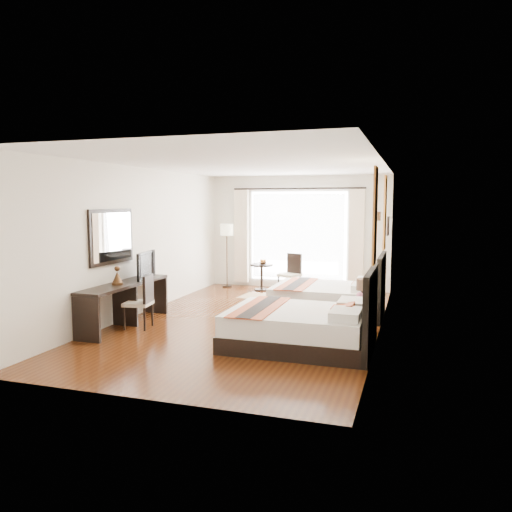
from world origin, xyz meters
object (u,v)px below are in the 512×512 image
(vase, at_px, (360,301))
(desk_chair, at_px, (139,312))
(fruit_bowl, at_px, (263,263))
(window_chair, at_px, (290,281))
(floor_lamp, at_px, (227,234))
(nightstand, at_px, (362,319))
(bed_near, at_px, (304,326))
(side_table, at_px, (262,277))
(television, at_px, (142,265))
(bed_far, at_px, (331,298))
(table_lamp, at_px, (364,286))
(console_desk, at_px, (125,304))

(vase, xyz_separation_m, desk_chair, (-3.62, -0.66, -0.29))
(fruit_bowl, bearing_deg, window_chair, -13.82)
(floor_lamp, bearing_deg, nightstand, -43.88)
(nightstand, xyz_separation_m, fruit_bowl, (-2.73, 3.41, 0.44))
(fruit_bowl, bearing_deg, bed_near, -65.90)
(side_table, bearing_deg, television, -108.61)
(bed_near, bearing_deg, nightstand, 54.10)
(bed_far, bearing_deg, table_lamp, -59.50)
(vase, height_order, desk_chair, desk_chair)
(bed_far, distance_m, table_lamp, 1.52)
(bed_far, xyz_separation_m, television, (-3.23, -1.50, 0.70))
(television, xyz_separation_m, side_table, (1.20, 3.56, -0.68))
(table_lamp, bearing_deg, desk_chair, -166.66)
(side_table, xyz_separation_m, fruit_bowl, (0.03, 0.02, 0.35))
(window_chair, bearing_deg, side_table, -78.82)
(bed_near, relative_size, fruit_bowl, 10.94)
(window_chair, bearing_deg, floor_lamp, -78.76)
(bed_near, relative_size, console_desk, 0.97)
(window_chair, bearing_deg, vase, 53.52)
(bed_near, relative_size, television, 2.48)
(table_lamp, height_order, window_chair, window_chair)
(television, xyz_separation_m, fruit_bowl, (1.23, 3.58, -0.33))
(bed_near, height_order, nightstand, bed_near)
(bed_far, distance_m, television, 3.63)
(console_desk, xyz_separation_m, floor_lamp, (0.24, 4.32, 0.97))
(desk_chair, height_order, floor_lamp, floor_lamp)
(nightstand, relative_size, window_chair, 0.52)
(desk_chair, bearing_deg, table_lamp, -175.63)
(nightstand, bearing_deg, television, -177.51)
(vase, distance_m, desk_chair, 3.69)
(fruit_bowl, distance_m, window_chair, 0.84)
(desk_chair, bearing_deg, side_table, -111.11)
(bed_near, height_order, window_chair, bed_near)
(floor_lamp, height_order, window_chair, floor_lamp)
(vase, height_order, television, television)
(side_table, bearing_deg, nightstand, -50.89)
(console_desk, xyz_separation_m, fruit_bowl, (1.25, 4.13, 0.29))
(vase, bearing_deg, fruit_bowl, 127.31)
(television, height_order, side_table, television)
(console_desk, height_order, window_chair, window_chair)
(table_lamp, height_order, desk_chair, desk_chair)
(fruit_bowl, bearing_deg, floor_lamp, 169.56)
(table_lamp, bearing_deg, fruit_bowl, 129.44)
(console_desk, bearing_deg, desk_chair, -11.82)
(table_lamp, xyz_separation_m, console_desk, (-3.99, -0.80, -0.39))
(nightstand, distance_m, fruit_bowl, 4.39)
(bed_near, distance_m, fruit_bowl, 4.88)
(nightstand, xyz_separation_m, floor_lamp, (-3.74, 3.60, 1.12))
(table_lamp, height_order, floor_lamp, floor_lamp)
(television, xyz_separation_m, floor_lamp, (0.22, 3.77, 0.35))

